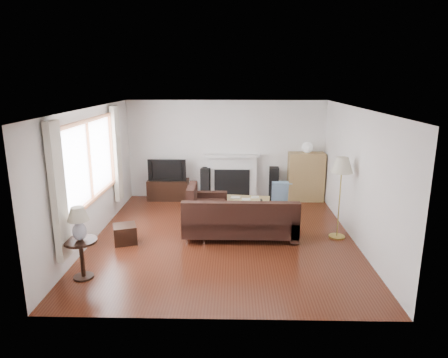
{
  "coord_description": "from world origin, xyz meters",
  "views": [
    {
      "loc": [
        0.18,
        -7.31,
        3.03
      ],
      "look_at": [
        0.0,
        0.3,
        1.1
      ],
      "focal_mm": 32.0,
      "sensor_mm": 36.0,
      "label": 1
    }
  ],
  "objects_px": {
    "bookshelf": "(306,177)",
    "floor_lamp": "(340,198)",
    "side_table": "(82,259)",
    "sectional_sofa": "(240,219)",
    "tv_stand": "(168,189)",
    "coffee_table": "(246,207)"
  },
  "relations": [
    {
      "from": "tv_stand",
      "to": "floor_lamp",
      "type": "xyz_separation_m",
      "value": [
        3.7,
        -2.44,
        0.54
      ]
    },
    {
      "from": "tv_stand",
      "to": "floor_lamp",
      "type": "bearing_deg",
      "value": -33.45
    },
    {
      "from": "sectional_sofa",
      "to": "coffee_table",
      "type": "distance_m",
      "value": 1.28
    },
    {
      "from": "bookshelf",
      "to": "coffee_table",
      "type": "xyz_separation_m",
      "value": [
        -1.54,
        -1.25,
        -0.41
      ]
    },
    {
      "from": "floor_lamp",
      "to": "bookshelf",
      "type": "bearing_deg",
      "value": 94.79
    },
    {
      "from": "coffee_table",
      "to": "floor_lamp",
      "type": "distance_m",
      "value": 2.21
    },
    {
      "from": "bookshelf",
      "to": "side_table",
      "type": "xyz_separation_m",
      "value": [
        -4.16,
        -4.2,
        -0.3
      ]
    },
    {
      "from": "tv_stand",
      "to": "bookshelf",
      "type": "bearing_deg",
      "value": 0.35
    },
    {
      "from": "tv_stand",
      "to": "coffee_table",
      "type": "height_order",
      "value": "tv_stand"
    },
    {
      "from": "tv_stand",
      "to": "side_table",
      "type": "distance_m",
      "value": 4.23
    },
    {
      "from": "bookshelf",
      "to": "floor_lamp",
      "type": "xyz_separation_m",
      "value": [
        0.21,
        -2.46,
        0.19
      ]
    },
    {
      "from": "sectional_sofa",
      "to": "coffee_table",
      "type": "bearing_deg",
      "value": 83.18
    },
    {
      "from": "bookshelf",
      "to": "coffee_table",
      "type": "relative_size",
      "value": 1.17
    },
    {
      "from": "bookshelf",
      "to": "side_table",
      "type": "bearing_deg",
      "value": -134.75
    },
    {
      "from": "bookshelf",
      "to": "floor_lamp",
      "type": "height_order",
      "value": "floor_lamp"
    },
    {
      "from": "side_table",
      "to": "coffee_table",
      "type": "bearing_deg",
      "value": 48.36
    },
    {
      "from": "side_table",
      "to": "sectional_sofa",
      "type": "bearing_deg",
      "value": 34.37
    },
    {
      "from": "coffee_table",
      "to": "side_table",
      "type": "distance_m",
      "value": 3.95
    },
    {
      "from": "bookshelf",
      "to": "side_table",
      "type": "relative_size",
      "value": 1.94
    },
    {
      "from": "side_table",
      "to": "bookshelf",
      "type": "bearing_deg",
      "value": 45.25
    },
    {
      "from": "sectional_sofa",
      "to": "floor_lamp",
      "type": "bearing_deg",
      "value": 1.4
    },
    {
      "from": "sectional_sofa",
      "to": "side_table",
      "type": "xyz_separation_m",
      "value": [
        -2.47,
        -1.69,
        -0.07
      ]
    }
  ]
}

